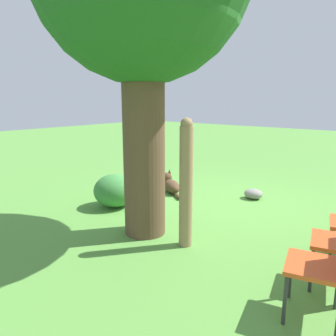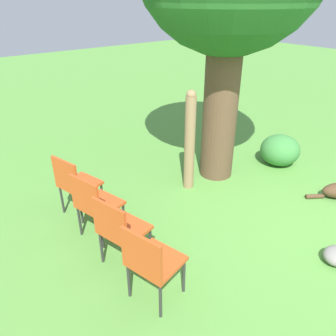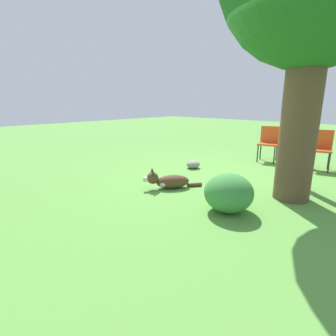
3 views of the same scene
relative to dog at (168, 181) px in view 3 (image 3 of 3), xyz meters
name	(u,v)px [view 3 (image 3 of 3)]	position (x,y,z in m)	size (l,w,h in m)	color
ground_plane	(229,181)	(-1.07, 0.53, -0.13)	(30.00, 30.00, 0.00)	#56933D
dog	(168,181)	(0.00, 0.00, 0.00)	(0.87, 0.65, 0.36)	#513823
fence_post	(308,145)	(-1.55, 1.65, 0.62)	(0.15, 0.15, 1.48)	#937551
red_chair_0	(269,141)	(-3.22, 0.33, 0.36)	(0.51, 0.53, 0.84)	#D14C1E
red_chair_1	(293,144)	(-3.20, 0.90, 0.36)	(0.51, 0.53, 0.84)	#D14C1E
red_chair_2	(320,147)	(-3.18, 1.47, 0.36)	(0.51, 0.53, 0.84)	#D14C1E
garden_rock	(193,164)	(-1.38, -0.54, -0.04)	(0.31, 0.28, 0.17)	gray
low_shrub	(229,193)	(0.14, 1.23, 0.13)	(0.65, 0.65, 0.52)	#3D843D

